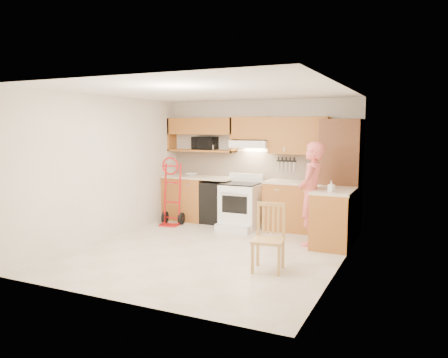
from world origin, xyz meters
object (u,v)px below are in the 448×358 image
Objects in this scene: person at (311,194)px; dining_chair at (268,238)px; microwave at (205,143)px; range at (239,202)px; hand_truck at (171,195)px.

dining_chair is at bearing -4.00° from person.
person is 1.64m from dining_chair.
microwave is 1.56m from range.
dining_chair is at bearing -41.15° from hand_truck.
microwave is 0.29× the size of person.
hand_truck is at bearing -92.75° from person.
microwave is at bearing 55.27° from hand_truck.
dining_chair is (1.33, -2.14, -0.06)m from range.
hand_truck is at bearing -169.23° from range.
range reaches higher than dining_chair.
microwave is 0.40× the size of hand_truck.
range is at bearing 112.88° from dining_chair.
range is at bearing -107.11° from person.
microwave reaches higher than range.
microwave is at bearing -109.22° from person.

